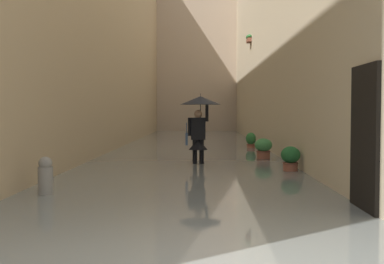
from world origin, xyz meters
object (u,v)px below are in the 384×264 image
at_px(potted_plant_near_left, 251,141).
at_px(potted_plant_mid_left, 263,149).
at_px(potted_plant_far_left, 291,160).
at_px(mooring_bollard, 46,180).
at_px(person_wading, 199,115).

relative_size(potted_plant_near_left, potted_plant_mid_left, 0.97).
bearing_deg(potted_plant_near_left, potted_plant_far_left, 91.81).
bearing_deg(potted_plant_far_left, mooring_bollard, 35.47).
height_order(person_wading, potted_plant_near_left, person_wading).
bearing_deg(potted_plant_far_left, potted_plant_mid_left, -84.55).
bearing_deg(mooring_bollard, potted_plant_far_left, -144.53).
height_order(potted_plant_near_left, potted_plant_far_left, same).
bearing_deg(person_wading, potted_plant_near_left, -108.55).
relative_size(person_wading, potted_plant_far_left, 2.80).
bearing_deg(potted_plant_mid_left, mooring_bollard, 54.77).
xyz_separation_m(person_wading, potted_plant_near_left, (-1.91, -5.71, -1.03)).
bearing_deg(potted_plant_near_left, mooring_bollard, 67.02).
relative_size(potted_plant_mid_left, potted_plant_far_left, 1.03).
relative_size(potted_plant_near_left, potted_plant_far_left, 1.00).
distance_m(potted_plant_mid_left, mooring_bollard, 7.66).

